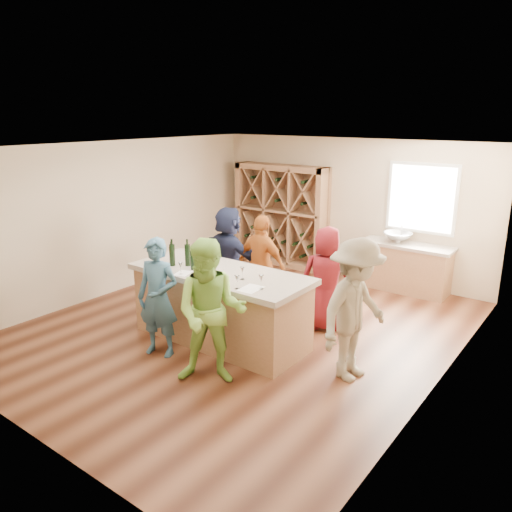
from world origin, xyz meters
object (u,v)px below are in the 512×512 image
Objects in this scene: person_near_right at (211,312)px; wine_bottle_f at (208,267)px; sink at (398,237)px; person_far_right at (326,279)px; wine_bottle_d at (193,260)px; wine_bottle_e at (204,260)px; tasting_counter_base at (221,308)px; wine_bottle_b at (172,255)px; wine_bottle_a at (172,256)px; person_near_left at (158,298)px; person_far_left at (229,253)px; wine_rack at (281,215)px; person_far_mid at (262,265)px; person_server at (355,310)px; wine_bottle_c at (188,255)px.

wine_bottle_f is (-0.63, 0.66, 0.30)m from person_near_right.
person_near_right is at bearing -96.30° from sink.
person_far_right is (0.35, 2.26, -0.11)m from person_near_right.
wine_bottle_d is 0.17m from wine_bottle_e.
person_near_right is at bearing -54.68° from tasting_counter_base.
wine_bottle_b reaches higher than wine_bottle_e.
wine_bottle_a is 0.86× the size of wine_bottle_e.
person_near_left is at bearing -104.09° from wine_bottle_e.
person_far_right reaches higher than wine_bottle_a.
wine_bottle_e is at bearing 131.70° from person_far_left.
wine_rack is at bearing 105.97° from wine_bottle_d.
wine_bottle_a is 0.95× the size of wine_bottle_d.
person_far_mid is at bearing -23.07° from person_far_right.
wine_bottle_d is (0.38, 0.04, -0.02)m from wine_bottle_b.
wine_bottle_b reaches higher than wine_bottle_d.
sink is 0.29× the size of person_near_right.
person_server is 3.32m from person_far_left.
wine_bottle_a is 2.89m from person_server.
person_far_left reaches higher than wine_bottle_d.
wine_bottle_c is 1.46m from person_far_mid.
tasting_counter_base is at bearing 16.50° from wine_bottle_b.
wine_bottle_e is 0.19× the size of person_far_right.
wine_bottle_c is 1.55m from person_near_right.
person_far_right reaches higher than wine_bottle_e.
wine_bottle_c is at bearing -114.59° from sink.
person_far_mid is at bearing 73.68° from wine_bottle_c.
person_server reaches higher than person_near_left.
wine_rack is 4.39m from wine_bottle_f.
person_server is at bearing -45.63° from wine_rack.
person_server is 1.08× the size of person_far_left.
tasting_counter_base is (-1.20, -3.74, -0.51)m from sink.
tasting_counter_base is 1.59× the size of person_far_right.
wine_rack is 6.71× the size of wine_bottle_c.
person_near_left reaches higher than person_far_right.
wine_bottle_c is at bearing -171.02° from tasting_counter_base.
person_near_left is at bearing -58.90° from wine_bottle_a.
person_far_left reaches higher than wine_bottle_b.
wine_bottle_d is 2.46m from person_server.
person_far_left is at bearing 93.66° from person_near_right.
wine_bottle_d is at bearing -24.91° from wine_bottle_c.
wine_bottle_b is at bearing 102.38° from person_near_left.
wine_bottle_a is 0.26m from wine_bottle_c.
sink is 4.40m from wine_bottle_a.
person_server is at bearing 160.33° from person_far_mid.
person_far_mid reaches higher than wine_bottle_b.
person_far_right reaches higher than wine_bottle_b.
wine_bottle_b reaches higher than wine_bottle_a.
person_server is at bearing 4.80° from tasting_counter_base.
wine_bottle_d is at bearing -111.70° from sink.
person_near_left is (-0.04, -0.67, -0.39)m from wine_bottle_d.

